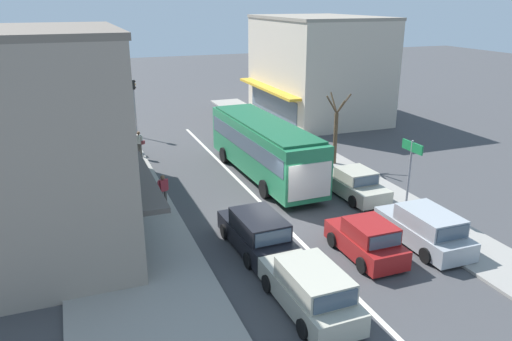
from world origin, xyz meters
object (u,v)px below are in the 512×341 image
Objects in this scene: street_tree_right at (336,132)px; hatchback_adjacent_lane_trail at (366,240)px; traffic_light_downstreet at (134,98)px; parked_hatchback_kerb_third at (306,156)px; parked_wagon_kerb_front at (425,229)px; wagon_adjacent_lane_lead at (257,233)px; pedestrian_with_handbag_near at (139,142)px; pedestrian_browsing_midblock at (163,189)px; parked_sedan_kerb_second at (355,184)px; directional_road_sign at (411,160)px; pedestrian_far_walker at (130,138)px; wagon_queue_gap_filler at (310,289)px; city_bus at (264,145)px.

hatchback_adjacent_lane_trail is at bearing -113.23° from street_tree_right.
traffic_light_downstreet is 15.11m from street_tree_right.
parked_wagon_kerb_front is at bearing -89.87° from parked_hatchback_kerb_third.
wagon_adjacent_lane_lead and parked_wagon_kerb_front have the same top height.
pedestrian_with_handbag_near and pedestrian_browsing_midblock have the same top height.
parked_sedan_kerb_second is at bearing -48.48° from pedestrian_with_handbag_near.
traffic_light_downstreet is at bearing 111.62° from parked_wagon_kerb_front.
directional_road_sign is 2.21× the size of pedestrian_far_walker.
wagon_adjacent_lane_lead is 1.04× the size of street_tree_right.
pedestrian_with_handbag_near reaches higher than parked_wagon_kerb_front.
pedestrian_with_handbag_near is at bearing 152.77° from street_tree_right.
directional_road_sign is (7.74, 5.28, 1.93)m from wagon_queue_gap_filler.
pedestrian_with_handbag_near is (-9.13, 16.20, 0.32)m from parked_wagon_kerb_front.
pedestrian_with_handbag_near is (-10.90, 5.61, -1.02)m from street_tree_right.
street_tree_right is at bearing 57.64° from wagon_queue_gap_filler.
street_tree_right is at bearing -27.23° from pedestrian_with_handbag_near.
pedestrian_far_walker is (-6.51, 7.35, -0.81)m from city_bus.
parked_wagon_kerb_front is 1.03× the size of street_tree_right.
traffic_light_downstreet reaches higher than directional_road_sign.
wagon_adjacent_lane_lead is 19.70m from traffic_light_downstreet.
city_bus is 12.74m from traffic_light_downstreet.
parked_sedan_kerb_second is 1.18× the size of directional_road_sign.
traffic_light_downstreet is (-8.53, 10.75, 2.15)m from parked_hatchback_kerb_third.
pedestrian_browsing_midblock is (-2.73, 5.36, 0.32)m from wagon_adjacent_lane_lead.
parked_sedan_kerb_second is at bearing -108.04° from street_tree_right.
parked_sedan_kerb_second is at bearing 112.30° from directional_road_sign.
traffic_light_downstreet is at bearing 128.46° from parked_hatchback_kerb_third.
directional_road_sign reaches higher than wagon_queue_gap_filler.
pedestrian_far_walker reaches higher than parked_hatchback_kerb_third.
city_bus is 2.93× the size of parked_hatchback_kerb_third.
parked_sedan_kerb_second is 2.60× the size of pedestrian_browsing_midblock.
parked_sedan_kerb_second is (6.61, 8.04, -0.08)m from wagon_queue_gap_filler.
pedestrian_browsing_midblock is (-10.61, 4.55, -1.61)m from directional_road_sign.
directional_road_sign is 18.25m from pedestrian_far_walker.
traffic_light_downstreet is at bearing 83.94° from pedestrian_with_handbag_near.
pedestrian_far_walker is (-0.26, 10.03, 0.00)m from pedestrian_browsing_midblock.
parked_hatchback_kerb_third is at bearing 99.53° from directional_road_sign.
city_bus is 2.95× the size of hatchback_adjacent_lane_trail.
pedestrian_with_handbag_near is 1.00× the size of pedestrian_far_walker.
pedestrian_browsing_midblock is at bearing -93.00° from traffic_light_downstreet.
parked_wagon_kerb_front is (6.57, -2.11, 0.00)m from wagon_adjacent_lane_lead.
pedestrian_far_walker is (-11.33, 6.91, -1.02)m from street_tree_right.
parked_wagon_kerb_front is at bearing -61.34° from pedestrian_far_walker.
wagon_adjacent_lane_lead is 2.80× the size of pedestrian_with_handbag_near.
parked_sedan_kerb_second is 15.31m from pedestrian_far_walker.
pedestrian_with_handbag_near is at bearing -71.66° from pedestrian_far_walker.
parked_hatchback_kerb_third is (-0.20, 5.16, 0.05)m from parked_sedan_kerb_second.
directional_road_sign reaches higher than pedestrian_browsing_midblock.
directional_road_sign reaches higher than wagon_adjacent_lane_lead.
street_tree_right is (1.60, 4.90, 1.43)m from parked_sedan_kerb_second.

